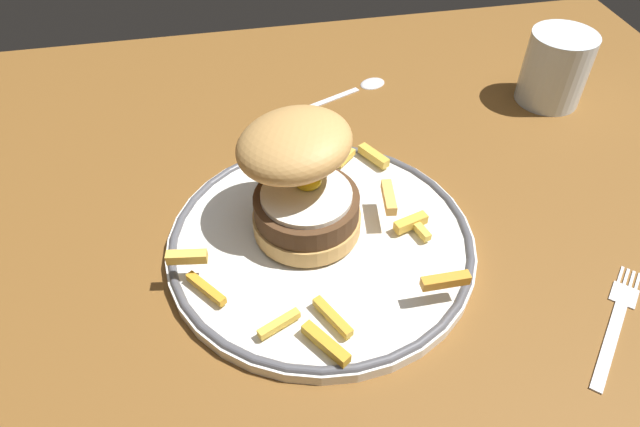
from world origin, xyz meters
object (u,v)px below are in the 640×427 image
spoon (364,85)px  fork (617,321)px  water_glass (554,72)px  burger (300,175)px  dinner_plate (320,241)px

spoon → fork: bearing=-73.5°
water_glass → fork: (-10.46, -33.14, -3.85)cm
burger → fork: bearing=-33.4°
water_glass → dinner_plate: bearing=-149.9°
water_glass → spoon: size_ratio=0.70×
fork → spoon: size_ratio=0.89×
dinner_plate → fork: bearing=-30.1°
dinner_plate → spoon: dinner_plate is taller
burger → fork: (24.72, -16.29, -7.02)cm
dinner_plate → water_glass: water_glass is taller
dinner_plate → spoon: bearing=67.2°
dinner_plate → burger: bearing=116.4°
dinner_plate → water_glass: size_ratio=3.25×
burger → spoon: burger is taller
water_glass → burger: bearing=-154.4°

